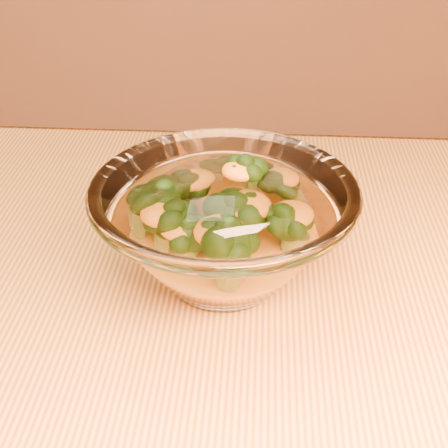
# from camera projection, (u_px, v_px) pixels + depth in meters

# --- Properties ---
(glass_bowl) EXTENTS (0.21, 0.21, 0.09)m
(glass_bowl) POSITION_uv_depth(u_px,v_px,m) (224.00, 229.00, 0.49)
(glass_bowl) COLOR white
(glass_bowl) RESTS_ON table
(cheese_sauce) EXTENTS (0.11, 0.11, 0.03)m
(cheese_sauce) POSITION_uv_depth(u_px,v_px,m) (224.00, 249.00, 0.51)
(cheese_sauce) COLOR orange
(cheese_sauce) RESTS_ON glass_bowl
(broccoli_heap) EXTENTS (0.14, 0.14, 0.07)m
(broccoli_heap) POSITION_uv_depth(u_px,v_px,m) (221.00, 215.00, 0.49)
(broccoli_heap) COLOR black
(broccoli_heap) RESTS_ON cheese_sauce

